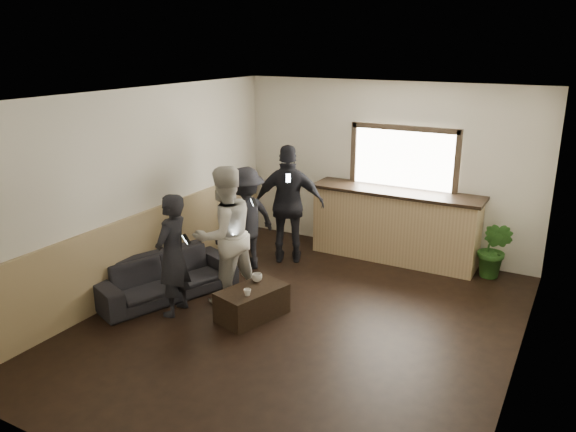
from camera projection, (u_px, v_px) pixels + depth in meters
The scene contains 12 objects.
ground at pixel (300, 324), 7.03m from camera, with size 5.00×6.00×0.01m, color black.
room_shell at pixel (248, 203), 6.93m from camera, with size 5.01×6.01×2.80m.
bar_counter at pixel (395, 221), 8.95m from camera, with size 2.70×0.68×2.13m.
sofa at pixel (165, 276), 7.73m from camera, with size 1.95×0.76×0.57m, color black.
coffee_table at pixel (252, 303), 7.14m from camera, with size 0.49×0.89×0.39m, color black.
cup_a at pixel (257, 278), 7.28m from camera, with size 0.14×0.14×0.11m, color silver.
cup_b at pixel (247, 292), 6.88m from camera, with size 0.09×0.09×0.09m, color silver.
potted_plant at pixel (495, 250), 8.25m from camera, with size 0.49×0.40×0.89m, color #2D6623.
person_a at pixel (172, 255), 7.09m from camera, with size 0.49×0.63×1.60m.
person_b at pixel (224, 235), 7.43m from camera, with size 0.99×1.10×1.86m.
person_c at pixel (245, 219), 8.50m from camera, with size 0.93×1.18×1.61m.
person_d at pixel (289, 204), 8.77m from camera, with size 1.19×0.90×1.88m.
Camera 1 is at (2.92, -5.59, 3.38)m, focal length 35.00 mm.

